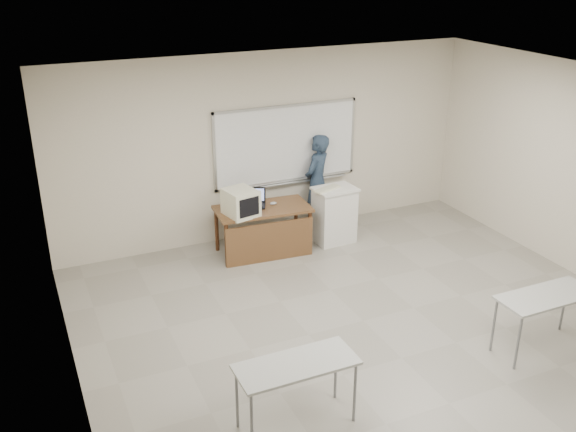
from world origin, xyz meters
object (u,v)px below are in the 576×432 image
whiteboard (286,145)px  laptop (253,202)px  instructor_desk (266,222)px  presenter (317,182)px  podium (334,215)px  crt_monitor (240,202)px  keyboard (327,189)px  mouse (273,203)px

whiteboard → laptop: whiteboard is taller
instructor_desk → laptop: bearing=114.7°
instructor_desk → presenter: bearing=33.0°
podium → presenter: (0.01, 0.65, 0.35)m
whiteboard → podium: bearing=-56.9°
instructor_desk → crt_monitor: bearing=-173.9°
podium → presenter: bearing=85.9°
presenter → podium: bearing=52.6°
laptop → keyboard: 1.19m
whiteboard → crt_monitor: whiteboard is taller
crt_monitor → laptop: crt_monitor is taller
mouse → crt_monitor: bearing=-168.9°
whiteboard → podium: (0.50, -0.77, -1.02)m
crt_monitor → presenter: (1.61, 0.68, -0.13)m
instructor_desk → laptop: size_ratio=4.21×
whiteboard → instructor_desk: 1.40m
instructor_desk → podium: bearing=4.8°
mouse → keyboard: keyboard is taller
presenter → laptop: bearing=-19.7°
whiteboard → laptop: size_ratio=7.22×
mouse → podium: bearing=-13.5°
whiteboard → mouse: bearing=-129.0°
podium → crt_monitor: 1.68m
podium → keyboard: size_ratio=1.89×
whiteboard → presenter: bearing=-12.8°
laptop → keyboard: size_ratio=0.70×
laptop → presenter: bearing=41.8°
laptop → presenter: (1.31, 0.40, 0.00)m
whiteboard → crt_monitor: (-1.10, -0.79, -0.53)m
whiteboard → podium: size_ratio=2.70×
instructor_desk → podium: 1.20m
podium → laptop: 1.37m
mouse → keyboard: 0.88m
instructor_desk → presenter: size_ratio=0.89×
podium → mouse: podium is taller
laptop → mouse: bearing=5.4°
instructor_desk → crt_monitor: crt_monitor is taller
podium → presenter: presenter is taller
presenter → mouse: bearing=-10.0°
mouse → presenter: size_ratio=0.07×
keyboard → presenter: bearing=56.6°
presenter → crt_monitor: bearing=-13.7°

